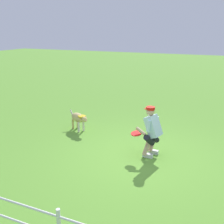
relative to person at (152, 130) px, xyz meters
name	(u,v)px	position (x,y,z in m)	size (l,w,h in m)	color
ground_plane	(140,157)	(0.23, 0.20, -0.70)	(60.00, 60.00, 0.00)	#5E9B33
person	(152,130)	(0.00, 0.00, 0.00)	(0.66, 0.66, 1.29)	silver
dog	(79,119)	(2.63, -0.83, -0.30)	(0.93, 0.57, 0.58)	tan
frisbee_flying	(82,116)	(2.47, -0.75, -0.17)	(0.25, 0.25, 0.02)	yellow
frisbee_held	(136,133)	(0.35, 0.16, -0.09)	(0.28, 0.28, 0.02)	red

